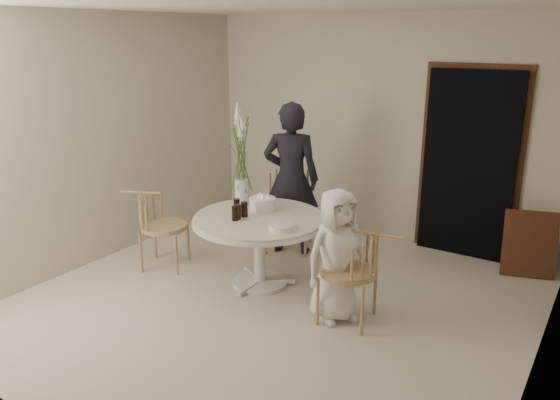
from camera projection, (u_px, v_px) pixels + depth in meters
The scene contains 18 objects.
ground at pixel (275, 302), 5.22m from camera, with size 4.50×4.50×0.00m, color beige.
room_shell at pixel (275, 135), 4.74m from camera, with size 4.50×4.50×4.50m.
doorway at pixel (469, 166), 6.08m from camera, with size 1.00×0.10×2.10m, color black.
door_trim at pixel (470, 160), 6.09m from camera, with size 1.12×0.03×2.22m, color #59311E.
table at pixel (259, 227), 5.42m from camera, with size 1.33×1.33×0.73m.
picture_frame at pixel (530, 244), 5.70m from camera, with size 0.53×0.04×0.71m, color #59311E.
chair_far at pixel (291, 193), 6.46m from camera, with size 0.69×0.72×1.00m.
chair_right at pixel (362, 264), 4.70m from camera, with size 0.56×0.53×0.87m.
chair_left at pixel (153, 218), 5.88m from camera, with size 0.62×0.60×0.86m.
girl at pixel (291, 179), 6.20m from camera, with size 0.64×0.42×1.75m, color black.
boy at pixel (337, 255), 4.77m from camera, with size 0.59×0.39×1.21m, color white.
birthday_cake at pixel (262, 204), 5.57m from camera, with size 0.27×0.27×0.18m.
cola_tumbler_a at pixel (235, 213), 5.26m from camera, with size 0.07×0.07×0.14m, color black.
cola_tumbler_b at pixel (237, 212), 5.30m from camera, with size 0.07×0.07×0.15m, color black.
cola_tumbler_c at pixel (237, 205), 5.51m from camera, with size 0.06×0.06×0.14m, color black.
cola_tumbler_d at pixel (244, 209), 5.37m from camera, with size 0.07×0.07×0.15m, color black.
plate_stack at pixel (281, 227), 5.01m from camera, with size 0.22×0.22×0.06m, color white.
flower_vase at pixel (241, 160), 5.63m from camera, with size 0.15×0.15×1.08m.
Camera 1 is at (2.59, -3.93, 2.48)m, focal length 35.00 mm.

